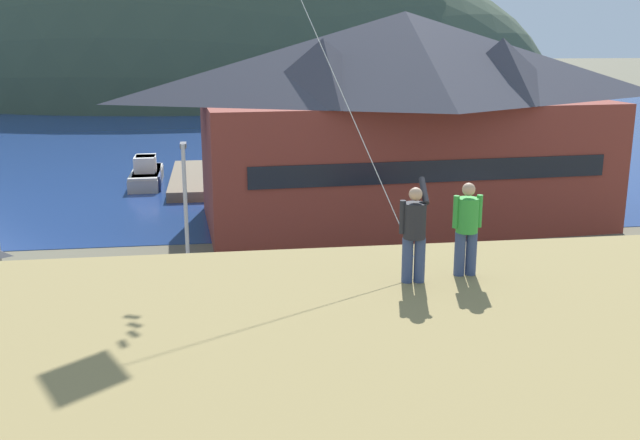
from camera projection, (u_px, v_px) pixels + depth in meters
The scene contains 15 objects.
ground_plane at pixel (314, 414), 20.72m from camera, with size 600.00×600.00×0.00m, color #66604C.
parking_lot_pad at pixel (295, 341), 25.50m from camera, with size 40.00×20.00×0.10m, color slate.
bay_water at pixel (239, 135), 78.27m from camera, with size 360.00×84.00×0.03m, color navy.
far_hill_west_ridge at pixel (211, 95), 129.02m from camera, with size 96.75×67.84×71.58m, color #3D4C38.
far_hill_east_peak at pixel (262, 93), 134.15m from camera, with size 107.51×64.68×52.20m, color #42513D.
harbor_lodge at pixel (403, 112), 40.66m from camera, with size 23.87×12.88×11.66m.
wharf_dock at pixel (194, 179), 52.45m from camera, with size 3.20×12.31×0.70m.
moored_boat_wharfside at pixel (146, 175), 51.90m from camera, with size 2.02×6.31×2.16m.
moored_boat_outer_mooring at pixel (245, 172), 53.31m from camera, with size 2.90×8.34×2.16m.
moored_boat_inner_slip at pixel (147, 174), 52.25m from camera, with size 2.26×6.19×2.16m.
parked_car_mid_row_near at pixel (489, 285), 28.11m from camera, with size 4.25×2.15×1.82m.
parked_car_front_row_silver at pixel (400, 375), 20.69m from camera, with size 4.28×2.22×1.82m.
parking_light_pole at pixel (186, 207), 29.42m from camera, with size 0.24×0.78×6.15m.
person_kite_flyer at pixel (414, 231), 12.96m from camera, with size 0.55×0.64×1.86m.
person_companion at pixel (467, 226), 13.35m from camera, with size 0.55×0.40×1.74m.
Camera 1 is at (-2.52, -18.56, 10.43)m, focal length 41.03 mm.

